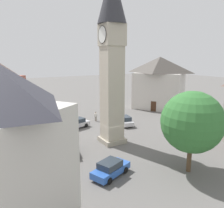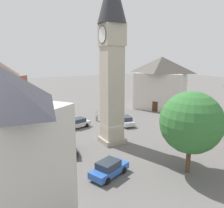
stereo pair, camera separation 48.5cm
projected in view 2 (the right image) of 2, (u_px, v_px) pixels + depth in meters
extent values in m
plane|color=#605E5B|center=(112.00, 142.00, 29.82)|extent=(200.00, 200.00, 0.00)
cube|color=#A59C89|center=(112.00, 140.00, 29.76)|extent=(2.92, 2.92, 0.60)
cube|color=#B7AD99|center=(112.00, 94.00, 28.48)|extent=(2.34, 2.34, 11.76)
cube|color=#B7AD99|center=(112.00, 35.00, 26.99)|extent=(2.62, 2.62, 2.57)
cylinder|color=white|center=(122.00, 36.00, 27.62)|extent=(1.96, 0.04, 1.96)
torus|color=black|center=(122.00, 36.00, 27.63)|extent=(2.02, 0.06, 2.02)
cube|color=black|center=(122.00, 34.00, 27.60)|extent=(0.05, 0.02, 0.55)
cube|color=black|center=(123.00, 35.00, 27.39)|extent=(0.75, 0.02, 0.04)
cylinder|color=white|center=(102.00, 35.00, 26.36)|extent=(1.96, 0.04, 1.96)
torus|color=black|center=(102.00, 35.00, 26.35)|extent=(2.02, 0.06, 2.02)
cube|color=silver|center=(77.00, 124.00, 35.63)|extent=(2.71, 4.40, 0.64)
cube|color=#28333D|center=(78.00, 120.00, 35.60)|extent=(2.05, 2.43, 0.64)
cylinder|color=black|center=(74.00, 129.00, 34.29)|extent=(0.38, 0.68, 0.64)
cylinder|color=black|center=(68.00, 126.00, 35.41)|extent=(0.38, 0.68, 0.64)
cylinder|color=black|center=(87.00, 125.00, 35.95)|extent=(0.38, 0.68, 0.64)
cylinder|color=black|center=(81.00, 123.00, 37.08)|extent=(0.38, 0.68, 0.64)
cube|color=black|center=(67.00, 128.00, 34.30)|extent=(1.64, 0.55, 0.16)
cube|color=#2D5BB7|center=(109.00, 170.00, 21.23)|extent=(3.11, 4.44, 0.64)
cube|color=#28333D|center=(108.00, 164.00, 20.98)|extent=(2.23, 2.53, 0.64)
cylinder|color=black|center=(111.00, 165.00, 22.71)|extent=(0.44, 0.68, 0.64)
cylinder|color=black|center=(124.00, 170.00, 21.72)|extent=(0.44, 0.68, 0.64)
cylinder|color=black|center=(94.00, 175.00, 20.85)|extent=(0.44, 0.68, 0.64)
cylinder|color=black|center=(107.00, 181.00, 19.86)|extent=(0.44, 0.68, 0.64)
cube|color=black|center=(122.00, 164.00, 22.80)|extent=(1.59, 0.74, 0.16)
cube|color=black|center=(68.00, 149.00, 26.13)|extent=(4.33, 2.38, 0.64)
cube|color=#28333D|center=(68.00, 143.00, 26.14)|extent=(2.34, 1.90, 0.64)
cylinder|color=black|center=(77.00, 154.00, 25.30)|extent=(0.67, 0.33, 0.64)
cylinder|color=black|center=(62.00, 156.00, 24.80)|extent=(0.67, 0.33, 0.64)
cylinder|color=black|center=(73.00, 146.00, 27.58)|extent=(0.67, 0.33, 0.64)
cylinder|color=black|center=(60.00, 148.00, 27.08)|extent=(0.67, 0.33, 0.64)
cube|color=black|center=(71.00, 158.00, 24.31)|extent=(0.41, 1.66, 0.16)
cube|color=silver|center=(125.00, 122.00, 37.05)|extent=(4.34, 2.41, 0.64)
cube|color=#28333D|center=(126.00, 118.00, 36.78)|extent=(2.35, 1.91, 0.64)
cylinder|color=black|center=(118.00, 122.00, 38.00)|extent=(0.67, 0.33, 0.64)
cylinder|color=black|center=(127.00, 121.00, 38.49)|extent=(0.67, 0.33, 0.64)
cylinder|color=black|center=(124.00, 126.00, 35.71)|extent=(0.67, 0.33, 0.64)
cylinder|color=black|center=(133.00, 125.00, 36.21)|extent=(0.67, 0.33, 0.64)
cube|color=black|center=(121.00, 120.00, 38.97)|extent=(0.42, 1.66, 0.16)
cylinder|color=#706656|center=(96.00, 119.00, 39.40)|extent=(0.13, 0.13, 0.82)
cylinder|color=#706656|center=(97.00, 119.00, 39.40)|extent=(0.13, 0.13, 0.82)
cube|color=white|center=(97.00, 115.00, 39.25)|extent=(0.36, 0.42, 0.60)
cylinder|color=white|center=(95.00, 115.00, 39.25)|extent=(0.09, 0.09, 0.60)
cylinder|color=white|center=(98.00, 115.00, 39.27)|extent=(0.09, 0.09, 0.60)
sphere|color=tan|center=(97.00, 112.00, 39.16)|extent=(0.22, 0.22, 0.22)
sphere|color=black|center=(97.00, 112.00, 39.15)|extent=(0.20, 0.20, 0.20)
cylinder|color=brown|center=(188.00, 158.00, 21.77)|extent=(0.44, 0.44, 3.00)
sphere|color=#337033|center=(191.00, 122.00, 21.03)|extent=(5.91, 5.91, 5.91)
cube|color=#422819|center=(17.00, 123.00, 34.39)|extent=(0.81, 0.86, 2.10)
cube|color=beige|center=(161.00, 91.00, 48.70)|extent=(12.28, 11.62, 7.74)
pyramid|color=#47423D|center=(162.00, 65.00, 47.55)|extent=(12.90, 12.20, 3.35)
cube|color=#422819|center=(155.00, 107.00, 46.04)|extent=(0.96, 0.67, 2.10)
cube|color=#422819|center=(41.00, 184.00, 17.99)|extent=(0.94, 0.70, 2.10)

